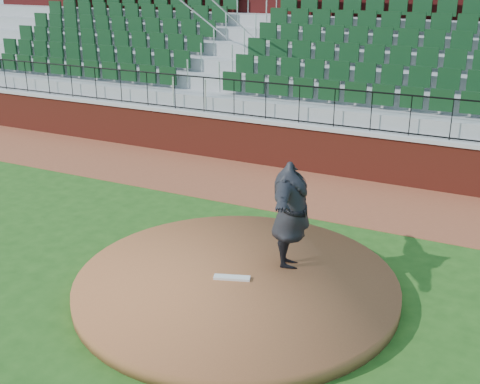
% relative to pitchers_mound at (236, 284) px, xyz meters
% --- Properties ---
extents(ground, '(90.00, 90.00, 0.00)m').
position_rel_pitchers_mound_xyz_m(ground, '(-0.56, -0.23, -0.12)').
color(ground, '#204D16').
rests_on(ground, ground).
extents(warning_track, '(34.00, 3.20, 0.01)m').
position_rel_pitchers_mound_xyz_m(warning_track, '(-0.56, 5.17, -0.12)').
color(warning_track, brown).
rests_on(warning_track, ground).
extents(field_wall, '(34.00, 0.35, 1.20)m').
position_rel_pitchers_mound_xyz_m(field_wall, '(-0.56, 6.77, 0.47)').
color(field_wall, maroon).
rests_on(field_wall, ground).
extents(wall_cap, '(34.00, 0.45, 0.10)m').
position_rel_pitchers_mound_xyz_m(wall_cap, '(-0.56, 6.77, 1.12)').
color(wall_cap, '#B7B7B7').
rests_on(wall_cap, field_wall).
extents(wall_railing, '(34.00, 0.05, 1.00)m').
position_rel_pitchers_mound_xyz_m(wall_railing, '(-0.56, 6.77, 1.67)').
color(wall_railing, black).
rests_on(wall_railing, wall_cap).
extents(seating_stands, '(34.00, 5.10, 4.60)m').
position_rel_pitchers_mound_xyz_m(seating_stands, '(-0.56, 9.50, 2.18)').
color(seating_stands, gray).
rests_on(seating_stands, ground).
extents(concourse_wall, '(34.00, 0.50, 5.50)m').
position_rel_pitchers_mound_xyz_m(concourse_wall, '(-0.56, 12.30, 2.62)').
color(concourse_wall, maroon).
rests_on(concourse_wall, ground).
extents(pitchers_mound, '(5.51, 5.51, 0.25)m').
position_rel_pitchers_mound_xyz_m(pitchers_mound, '(0.00, 0.00, 0.00)').
color(pitchers_mound, brown).
rests_on(pitchers_mound, ground).
extents(pitching_rubber, '(0.64, 0.35, 0.04)m').
position_rel_pitchers_mound_xyz_m(pitching_rubber, '(-0.05, -0.06, 0.15)').
color(pitching_rubber, white).
rests_on(pitching_rubber, pitchers_mound).
extents(pitcher, '(1.37, 2.47, 1.94)m').
position_rel_pitchers_mound_xyz_m(pitcher, '(0.64, 0.83, 1.09)').
color(pitcher, black).
rests_on(pitcher, pitchers_mound).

